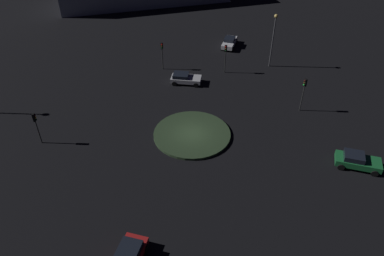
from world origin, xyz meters
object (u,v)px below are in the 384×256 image
(streetlamp_southwest, at_px, (274,33))
(car_silver, at_px, (185,78))
(traffic_light_southwest, at_px, (304,89))
(traffic_light_southeast, at_px, (162,51))
(traffic_light_east, at_px, (36,122))
(car_green, at_px, (357,161))
(car_white, at_px, (229,42))
(traffic_light_south, at_px, (226,53))

(streetlamp_southwest, bearing_deg, car_silver, 31.55)
(car_silver, height_order, traffic_light_southwest, traffic_light_southwest)
(traffic_light_southeast, bearing_deg, traffic_light_east, -50.59)
(streetlamp_southwest, bearing_deg, car_green, 112.56)
(traffic_light_southwest, height_order, streetlamp_southwest, streetlamp_southwest)
(traffic_light_east, distance_m, streetlamp_southwest, 32.17)
(car_white, bearing_deg, traffic_light_southwest, 37.18)
(car_green, relative_size, car_silver, 1.09)
(car_green, bearing_deg, traffic_light_southwest, 124.55)
(streetlamp_southwest, bearing_deg, car_white, -42.54)
(car_white, bearing_deg, car_green, 36.17)
(car_green, height_order, streetlamp_southwest, streetlamp_southwest)
(car_white, bearing_deg, car_silver, -14.36)
(car_green, bearing_deg, traffic_light_south, 137.45)
(traffic_light_east, height_order, streetlamp_southwest, streetlamp_southwest)
(car_green, xyz_separation_m, traffic_light_south, (14.44, -16.90, 2.15))
(traffic_light_east, bearing_deg, car_white, 43.20)
(streetlamp_southwest, bearing_deg, traffic_light_south, 26.21)
(car_silver, distance_m, traffic_light_east, 19.57)
(car_white, xyz_separation_m, car_silver, (4.82, 12.56, -0.03))
(traffic_light_east, bearing_deg, traffic_light_southwest, 7.20)
(car_green, relative_size, car_white, 0.95)
(traffic_light_south, xyz_separation_m, traffic_light_southwest, (-9.71, 7.86, 0.10))
(car_green, distance_m, streetlamp_southwest, 21.99)
(traffic_light_south, relative_size, streetlamp_southwest, 0.54)
(traffic_light_east, bearing_deg, traffic_light_southeast, 49.83)
(car_silver, relative_size, traffic_light_southeast, 1.01)
(car_green, bearing_deg, car_silver, 152.81)
(car_green, xyz_separation_m, traffic_light_east, (31.92, 1.76, 1.90))
(car_green, distance_m, traffic_light_southeast, 28.48)
(car_silver, bearing_deg, traffic_light_east, -131.96)
(car_green, xyz_separation_m, car_white, (14.55, -25.69, -0.02))
(car_green, distance_m, car_white, 29.52)
(traffic_light_south, bearing_deg, car_silver, -44.45)
(car_white, bearing_deg, streetlamp_southwest, 54.10)
(car_white, xyz_separation_m, traffic_light_southeast, (8.60, 9.22, 2.09))
(car_white, distance_m, traffic_light_east, 32.54)
(traffic_light_southwest, xyz_separation_m, traffic_light_southeast, (18.42, -7.43, -0.17))
(traffic_light_southeast, bearing_deg, traffic_light_southwest, 43.15)
(car_silver, bearing_deg, traffic_light_southwest, -17.42)
(car_silver, distance_m, traffic_light_southeast, 5.47)
(car_silver, xyz_separation_m, traffic_light_east, (12.55, 14.89, 1.94))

